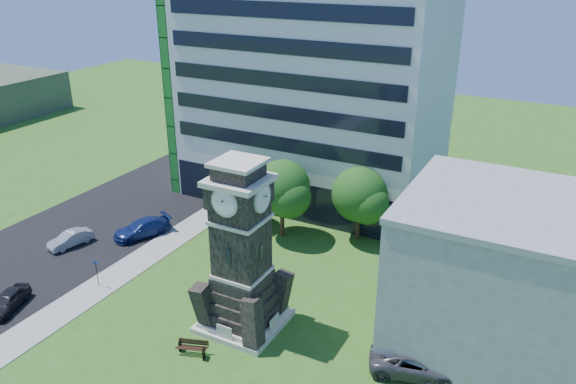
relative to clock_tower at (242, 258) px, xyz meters
The scene contains 16 objects.
ground 6.39m from the clock_tower, 146.32° to the right, with size 160.00×160.00×0.00m, color #315B1A.
sidewalk 13.88m from the clock_tower, 166.50° to the left, with size 3.00×70.00×0.06m, color gray.
street 21.86m from the clock_tower, behind, with size 14.00×80.00×0.02m, color black.
clock_tower is the anchor object (origin of this frame).
office_tall 26.21m from the clock_tower, 104.57° to the left, with size 26.20×15.11×28.60m.
office_low 18.00m from the clock_tower, 19.48° to the left, with size 15.20×12.20×10.40m.
car_street_south 18.10m from the clock_tower, 157.96° to the right, with size 1.62×4.04×1.38m, color black.
car_street_mid 20.47m from the clock_tower, behind, with size 1.38×3.97×1.31m, color #999BA0.
car_street_north 17.50m from the clock_tower, 155.69° to the left, with size 2.15×5.30×1.54m, color navy.
car_east_lot 12.93m from the clock_tower, ahead, with size 2.62×5.69×1.58m, color #48484C.
park_bench 6.53m from the clock_tower, 105.82° to the right, with size 2.01×0.54×1.04m.
street_sign 13.29m from the clock_tower, behind, with size 0.53×0.05×2.23m.
tree_nw 16.08m from the clock_tower, 124.74° to the left, with size 5.08×4.61×6.89m.
tree_nc 13.59m from the clock_tower, 106.70° to the left, with size 5.55×5.05×7.37m.
tree_ne 16.03m from the clock_tower, 81.40° to the left, with size 5.48×4.98×6.88m.
tree_east 12.34m from the clock_tower, 35.81° to the left, with size 4.97×4.52×6.45m.
Camera 1 is at (21.11, -25.55, 24.09)m, focal length 35.00 mm.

